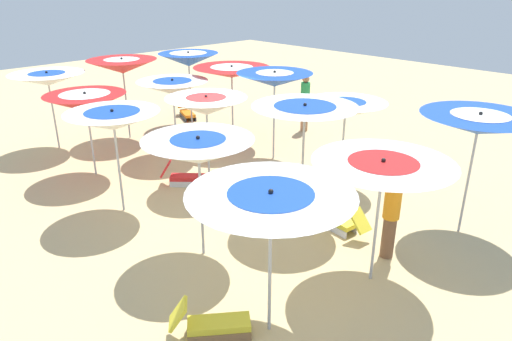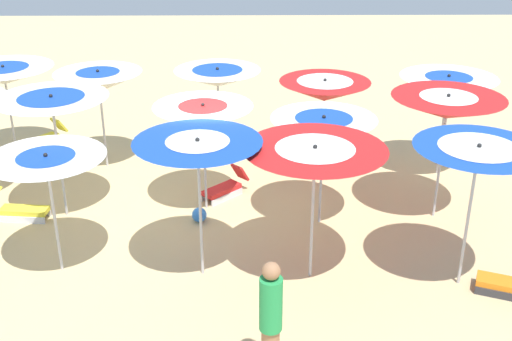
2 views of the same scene
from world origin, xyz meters
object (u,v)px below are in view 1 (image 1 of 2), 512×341
at_px(beachgoer_1, 391,213).
at_px(lounger_3, 213,323).
at_px(beach_umbrella_9, 382,174).
at_px(beach_umbrella_1, 86,102).
at_px(beach_umbrella_12, 275,79).
at_px(beach_ball, 230,172).
at_px(beach_umbrella_0, 48,79).
at_px(lounger_2, 339,220).
at_px(lounger_1, 187,112).
at_px(beach_umbrella_6, 173,87).
at_px(beach_umbrella_14, 479,124).
at_px(beachgoer_0, 305,102).
at_px(beach_umbrella_10, 189,59).
at_px(beach_umbrella_7, 206,106).
at_px(beach_umbrella_5, 122,66).
at_px(beach_umbrella_2, 113,120).
at_px(beach_umbrella_11, 232,72).
at_px(beach_umbrella_3, 199,151).
at_px(beach_umbrella_8, 305,113).
at_px(beach_umbrella_13, 346,109).
at_px(lounger_0, 184,177).
at_px(beach_umbrella_4, 271,206).

bearing_deg(beachgoer_1, lounger_3, 59.35).
bearing_deg(beach_umbrella_9, beach_umbrella_1, 9.31).
distance_m(beach_umbrella_12, beach_ball, 2.78).
relative_size(beach_umbrella_0, lounger_2, 1.76).
height_order(beach_umbrella_1, lounger_1, beach_umbrella_1).
xyz_separation_m(beach_umbrella_6, beach_umbrella_14, (-7.65, -1.52, 0.29)).
distance_m(beach_umbrella_0, beach_ball, 6.03).
bearing_deg(beachgoer_0, beach_umbrella_9, 141.70).
bearing_deg(beach_umbrella_0, beach_umbrella_10, -100.44).
bearing_deg(lounger_3, beach_umbrella_7, 89.33).
bearing_deg(lounger_2, beach_ball, 3.26).
bearing_deg(beach_umbrella_5, beach_umbrella_2, 148.38).
relative_size(beach_umbrella_9, beach_umbrella_12, 0.90).
relative_size(beach_umbrella_14, beach_ball, 8.55).
bearing_deg(beach_umbrella_10, beach_umbrella_5, 85.29).
distance_m(beach_umbrella_1, beach_umbrella_11, 4.30).
height_order(beach_umbrella_1, beach_umbrella_3, beach_umbrella_3).
height_order(beach_umbrella_5, beachgoer_0, beach_umbrella_5).
xyz_separation_m(beach_umbrella_12, lounger_1, (5.04, -0.68, -2.03)).
xyz_separation_m(beach_umbrella_12, lounger_2, (-3.73, 1.96, -2.04)).
height_order(beach_umbrella_8, beach_umbrella_14, beach_umbrella_8).
xyz_separation_m(beach_umbrella_3, beach_umbrella_8, (-0.34, -2.37, 0.27)).
height_order(beach_umbrella_12, lounger_3, beach_umbrella_12).
distance_m(beachgoer_0, beachgoer_1, 7.64).
bearing_deg(beach_umbrella_10, lounger_3, 144.75).
xyz_separation_m(beach_umbrella_13, beach_umbrella_14, (-3.05, 0.11, 0.32)).
height_order(beach_umbrella_14, beachgoer_0, beach_umbrella_14).
bearing_deg(beachgoer_1, beach_umbrella_12, -44.00).
height_order(beach_umbrella_2, beach_umbrella_13, beach_umbrella_2).
bearing_deg(beach_umbrella_14, beach_umbrella_0, 19.65).
bearing_deg(beach_umbrella_1, beach_umbrella_2, 167.70).
relative_size(beach_umbrella_0, beach_umbrella_8, 0.92).
height_order(beach_umbrella_8, beach_umbrella_9, beach_umbrella_8).
xyz_separation_m(beach_umbrella_2, beach_umbrella_10, (4.17, -5.01, 0.18)).
xyz_separation_m(beach_umbrella_10, beachgoer_0, (-3.21, -2.25, -1.26)).
xyz_separation_m(beach_umbrella_2, beach_umbrella_13, (-2.53, -4.53, -0.12)).
bearing_deg(lounger_2, beach_umbrella_11, -14.49).
distance_m(beach_umbrella_10, beachgoer_1, 9.64).
relative_size(beach_umbrella_6, beach_umbrella_10, 0.88).
relative_size(beach_umbrella_12, beach_ball, 8.50).
distance_m(beach_umbrella_0, beach_umbrella_8, 8.16).
bearing_deg(beach_umbrella_2, lounger_0, -84.28).
bearing_deg(beach_umbrella_6, lounger_0, 149.52).
bearing_deg(beach_umbrella_11, beachgoer_0, -106.83).
bearing_deg(beach_umbrella_12, beach_umbrella_2, 88.76).
bearing_deg(lounger_3, beach_umbrella_4, 2.27).
bearing_deg(beach_umbrella_11, beach_umbrella_14, 177.33).
bearing_deg(beach_umbrella_5, beach_umbrella_7, 174.99).
height_order(beach_umbrella_1, beach_umbrella_14, beach_umbrella_14).
bearing_deg(beach_umbrella_12, beach_ball, 95.65).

